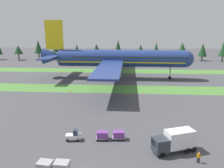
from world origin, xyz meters
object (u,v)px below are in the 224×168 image
at_px(baggage_tug, 74,136).
at_px(taxiway_marker_2, 71,91).
at_px(uld_container_1, 62,167).
at_px(catering_truck, 174,141).
at_px(uld_container_0, 45,167).
at_px(airliner, 117,58).
at_px(cargo_dolly_lead, 102,135).
at_px(taxiway_marker_0, 143,93).
at_px(taxiway_marker_1, 127,94).
at_px(cargo_dolly_second, 119,135).
at_px(ground_crew_marshaller, 199,157).

xyz_separation_m(baggage_tug, taxiway_marker_2, (-8.10, 30.65, -0.55)).
bearing_deg(baggage_tug, uld_container_1, 177.13).
xyz_separation_m(catering_truck, uld_container_0, (-18.66, -6.51, -1.17)).
bearing_deg(airliner, cargo_dolly_lead, 0.32).
bearing_deg(taxiway_marker_0, airliner, 112.32).
relative_size(baggage_tug, taxiway_marker_1, 5.78).
bearing_deg(uld_container_1, cargo_dolly_lead, 65.16).
distance_m(cargo_dolly_lead, catering_truck, 12.32).
bearing_deg(uld_container_1, baggage_tug, 93.06).
height_order(catering_truck, taxiway_marker_1, catering_truck).
xyz_separation_m(cargo_dolly_lead, uld_container_1, (-4.51, -9.74, -0.13)).
xyz_separation_m(airliner, cargo_dolly_lead, (-0.35, -50.82, -7.02)).
height_order(cargo_dolly_second, taxiway_marker_0, cargo_dolly_second).
bearing_deg(airliner, baggage_tug, -5.23).
xyz_separation_m(baggage_tug, cargo_dolly_second, (7.88, 0.82, 0.10)).
xyz_separation_m(uld_container_0, taxiway_marker_2, (-6.27, 39.93, -0.52)).
bearing_deg(taxiway_marker_0, catering_truck, -85.38).
bearing_deg(catering_truck, baggage_tug, 60.21).
bearing_deg(ground_crew_marshaller, catering_truck, 137.08).
bearing_deg(cargo_dolly_second, taxiway_marker_1, -8.81).
bearing_deg(uld_container_1, taxiway_marker_2, 102.16).
xyz_separation_m(cargo_dolly_lead, catering_truck, (11.83, -3.29, 1.03)).
relative_size(ground_crew_marshaller, taxiway_marker_0, 3.36).
bearing_deg(taxiway_marker_1, catering_truck, -76.70).
xyz_separation_m(catering_truck, ground_crew_marshaller, (2.99, -2.88, -1.01)).
distance_m(cargo_dolly_second, catering_truck, 9.70).
relative_size(uld_container_1, taxiway_marker_0, 3.86).
relative_size(baggage_tug, taxiway_marker_0, 5.25).
bearing_deg(catering_truck, cargo_dolly_lead, 54.02).
distance_m(airliner, taxiway_marker_0, 24.54).
relative_size(airliner, uld_container_0, 35.58).
xyz_separation_m(uld_container_1, taxiway_marker_0, (13.71, 39.00, -0.53)).
distance_m(ground_crew_marshaller, taxiway_marker_0, 35.89).
distance_m(catering_truck, taxiway_marker_0, 32.70).
relative_size(uld_container_0, taxiway_marker_2, 3.85).
distance_m(baggage_tug, taxiway_marker_2, 31.70).
distance_m(uld_container_0, taxiway_marker_2, 40.42).
distance_m(uld_container_0, uld_container_1, 2.32).
distance_m(uld_container_1, taxiway_marker_1, 39.27).
height_order(airliner, ground_crew_marshaller, airliner).
height_order(cargo_dolly_lead, ground_crew_marshaller, ground_crew_marshaller).
xyz_separation_m(catering_truck, uld_container_1, (-16.34, -6.45, -1.16)).
height_order(catering_truck, ground_crew_marshaller, catering_truck).
relative_size(cargo_dolly_second, taxiway_marker_1, 4.98).
bearing_deg(baggage_tug, uld_container_0, 162.93).
distance_m(airliner, uld_container_1, 61.17).
bearing_deg(taxiway_marker_0, ground_crew_marshaller, -80.98).
bearing_deg(taxiway_marker_0, baggage_tug, -115.49).
bearing_deg(cargo_dolly_lead, cargo_dolly_second, -90.00).
height_order(cargo_dolly_lead, catering_truck, catering_truck).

